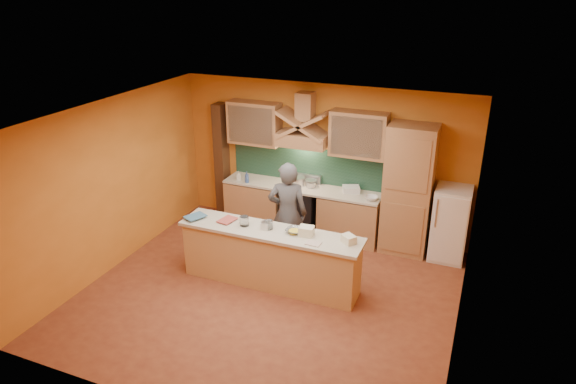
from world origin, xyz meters
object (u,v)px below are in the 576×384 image
at_px(fridge, 450,224).
at_px(person, 288,214).
at_px(kitchen_scale, 266,226).
at_px(mixing_bowl, 295,231).
at_px(stove, 301,209).

relative_size(fridge, person, 0.72).
height_order(fridge, kitchen_scale, fridge).
distance_m(fridge, kitchen_scale, 3.21).
relative_size(person, kitchen_scale, 15.25).
distance_m(kitchen_scale, mixing_bowl, 0.46).
relative_size(stove, mixing_bowl, 3.47).
xyz_separation_m(stove, mixing_bowl, (0.58, -1.83, 0.53)).
bearing_deg(kitchen_scale, stove, 96.16).
bearing_deg(stove, kitchen_scale, -86.37).
distance_m(person, mixing_bowl, 0.78).
bearing_deg(mixing_bowl, kitchen_scale, -174.01).
distance_m(fridge, person, 2.77).
height_order(stove, fridge, fridge).
bearing_deg(person, kitchen_scale, 68.10).
distance_m(stove, mixing_bowl, 1.99).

